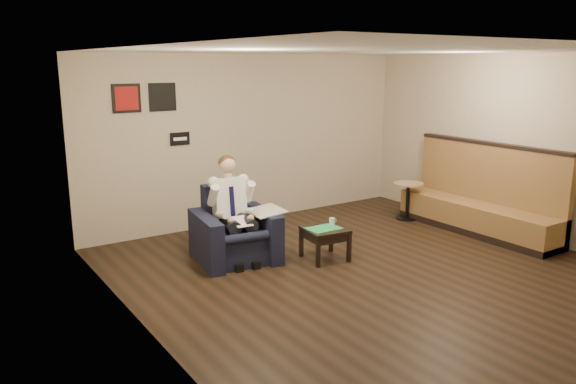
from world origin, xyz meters
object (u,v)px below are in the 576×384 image
green_folder (324,228)px  coffee_mug (332,221)px  side_table (325,244)px  armchair (235,225)px  seated_man (238,214)px  smartphone (323,225)px  cafe_table (407,201)px  banquette (479,189)px

green_folder → coffee_mug: (0.22, 0.11, 0.04)m
side_table → coffee_mug: (0.19, 0.09, 0.27)m
armchair → side_table: bearing=-24.5°
seated_man → smartphone: size_ratio=9.84×
seated_man → smartphone: 1.21m
green_folder → cafe_table: bearing=19.1°
cafe_table → banquette: bearing=-73.4°
coffee_mug → smartphone: size_ratio=0.68×
armchair → banquette: (3.84, -1.00, 0.21)m
smartphone → cafe_table: cafe_table is taller
side_table → banquette: 2.86m
seated_man → green_folder: 1.19m
seated_man → cafe_table: bearing=13.2°
smartphone → coffee_mug: bearing=-7.1°
cafe_table → smartphone: bearing=-163.7°
seated_man → coffee_mug: (1.25, -0.44, -0.19)m
armchair → seated_man: bearing=-90.0°
armchair → seated_man: seated_man is taller
side_table → green_folder: (-0.03, -0.02, 0.23)m
coffee_mug → smartphone: coffee_mug is taller
side_table → cafe_table: (2.45, 0.85, 0.10)m
green_folder → coffee_mug: coffee_mug is taller
banquette → side_table: bearing=173.3°
smartphone → banquette: 2.79m
green_folder → banquette: bearing=-6.4°
armchair → cafe_table: size_ratio=1.60×
banquette → coffee_mug: bearing=170.8°
side_table → armchair: bearing=147.3°
side_table → smartphone: bearing=64.8°
armchair → side_table: armchair is taller
cafe_table → coffee_mug: bearing=-161.6°
coffee_mug → cafe_table: (2.26, 0.75, -0.17)m
smartphone → seated_man: bearing=178.8°
seated_man → side_table: (1.06, -0.54, -0.46)m
smartphone → cafe_table: 2.48m
coffee_mug → smartphone: bearing=155.1°
armchair → seated_man: 0.22m
banquette → cafe_table: 1.29m
armchair → side_table: size_ratio=1.89×
armchair → cafe_table: armchair is taller
green_folder → coffee_mug: bearing=25.9°
seated_man → green_folder: (1.02, -0.55, -0.23)m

